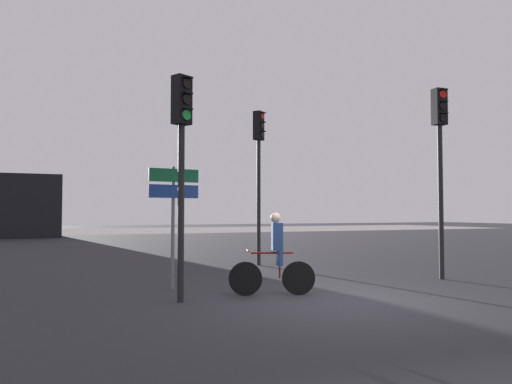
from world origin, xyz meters
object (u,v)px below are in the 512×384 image
object	(u,v)px
traffic_light_near_left	(182,143)
traffic_light_center	(259,159)
direction_sign_post	(173,204)
cyclist	(275,253)
traffic_light_near_right	(440,147)

from	to	relation	value
traffic_light_near_left	traffic_light_center	distance (m)	6.57
direction_sign_post	cyclist	size ratio (longest dim) A/B	1.59
traffic_light_near_right	traffic_light_near_left	world-z (taller)	traffic_light_near_right
traffic_light_near_left	traffic_light_near_right	bearing A→B (deg)	158.21
traffic_light_near_right	traffic_light_near_left	bearing A→B (deg)	7.46
traffic_light_center	cyclist	bearing A→B (deg)	31.65
traffic_light_near_left	direction_sign_post	bearing A→B (deg)	-125.05
traffic_light_center	direction_sign_post	xyz separation A→B (m)	(-3.60, -3.82, -1.51)
traffic_light_center	traffic_light_near_left	bearing A→B (deg)	15.88
traffic_light_near_right	traffic_light_center	world-z (taller)	traffic_light_center
traffic_light_near_left	cyclist	bearing A→B (deg)	153.44
traffic_light_near_left	direction_sign_post	xyz separation A→B (m)	(0.22, 1.51, -1.10)
traffic_light_near_left	direction_sign_post	size ratio (longest dim) A/B	1.59
traffic_light_near_left	cyclist	size ratio (longest dim) A/B	2.53
direction_sign_post	cyclist	xyz separation A→B (m)	(1.68, -1.50, -0.97)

